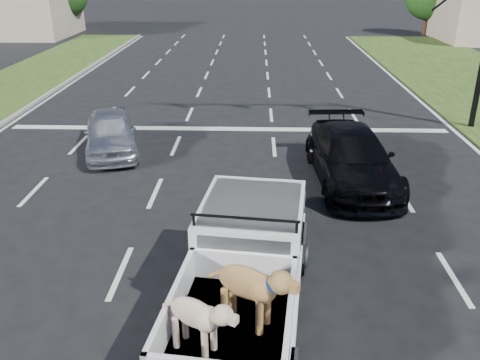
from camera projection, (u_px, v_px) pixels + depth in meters
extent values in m
plane|color=black|center=(203.00, 274.00, 10.71)|extent=(160.00, 160.00, 0.00)
cube|color=silver|center=(59.00, 165.00, 16.36)|extent=(0.12, 60.00, 0.01)
cube|color=silver|center=(167.00, 166.00, 16.26)|extent=(0.12, 60.00, 0.01)
cube|color=silver|center=(276.00, 168.00, 16.16)|extent=(0.12, 60.00, 0.01)
cube|color=silver|center=(386.00, 169.00, 16.06)|extent=(0.12, 60.00, 0.01)
cube|color=silver|center=(228.00, 129.00, 19.88)|extent=(17.00, 0.45, 0.01)
cube|color=tan|center=(10.00, 9.00, 43.40)|extent=(10.00, 8.00, 4.40)
cylinder|color=#332114|center=(66.00, 20.00, 45.56)|extent=(0.44, 0.44, 2.16)
cylinder|color=#332114|center=(426.00, 22.00, 44.65)|extent=(0.44, 0.44, 2.16)
cylinder|color=black|center=(213.00, 249.00, 10.86)|extent=(0.39, 0.82, 0.79)
cylinder|color=black|center=(298.00, 256.00, 10.61)|extent=(0.39, 0.82, 0.79)
cube|color=silver|center=(242.00, 295.00, 8.92)|extent=(2.64, 5.74, 0.54)
cube|color=silver|center=(252.00, 223.00, 9.81)|extent=(2.20, 2.62, 0.90)
cube|color=black|center=(243.00, 254.00, 8.73)|extent=(1.61, 0.23, 0.65)
cylinder|color=black|center=(245.00, 218.00, 8.60)|extent=(1.87, 0.28, 0.05)
cube|color=black|center=(230.00, 330.00, 7.71)|extent=(2.17, 2.87, 0.06)
cube|color=silver|center=(173.00, 308.00, 7.71)|extent=(0.41, 2.65, 0.54)
cube|color=silver|center=(290.00, 320.00, 7.46)|extent=(0.41, 2.65, 0.54)
imported|color=silver|center=(111.00, 132.00, 17.24)|extent=(2.75, 4.47, 1.42)
imported|color=black|center=(352.00, 157.00, 14.87)|extent=(2.47, 5.43, 1.54)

